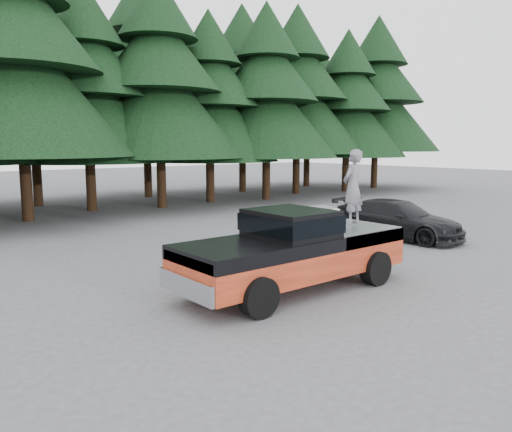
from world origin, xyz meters
TOP-DOWN VIEW (x-y plane):
  - ground at (0.00, 0.00)m, footprint 120.00×120.00m
  - pickup_truck at (0.87, -0.78)m, footprint 6.00×2.04m
  - truck_cab at (0.77, -0.78)m, footprint 1.66×1.90m
  - air_compressor at (1.77, -0.75)m, footprint 0.85×0.75m
  - man_on_bed at (3.16, -0.61)m, footprint 0.79×0.59m
  - parked_car at (8.35, 1.58)m, footprint 2.47×4.98m
  - treeline at (0.42, 17.20)m, footprint 60.15×16.05m

SIDE VIEW (x-z plane):
  - ground at x=0.00m, z-range 0.00..0.00m
  - pickup_truck at x=0.87m, z-range 0.00..1.33m
  - parked_car at x=8.35m, z-range 0.00..1.39m
  - air_compressor at x=1.77m, z-range 1.33..1.84m
  - truck_cab at x=0.77m, z-range 1.33..1.92m
  - man_on_bed at x=3.16m, z-range 1.33..3.28m
  - treeline at x=0.42m, z-range -1.03..16.47m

